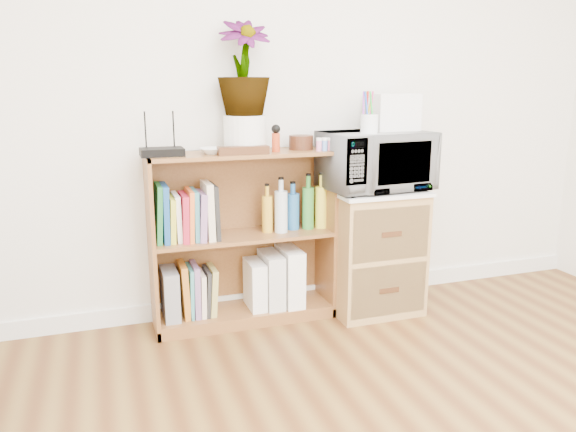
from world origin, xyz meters
name	(u,v)px	position (x,y,z in m)	size (l,w,h in m)	color
skirting_board	(294,295)	(0.00, 2.24, 0.05)	(4.00, 0.02, 0.10)	white
bookshelf	(243,239)	(-0.35, 2.10, 0.47)	(1.00, 0.30, 0.95)	brown
wicker_unit	(371,251)	(0.40, 2.02, 0.35)	(0.50, 0.45, 0.70)	#9E7542
microwave	(376,161)	(0.40, 2.02, 0.88)	(0.58, 0.39, 0.32)	white
pen_cup	(369,124)	(0.32, 1.94, 1.09)	(0.09, 0.09, 0.10)	white
small_appliance	(392,112)	(0.53, 2.08, 1.15)	(0.26, 0.22, 0.20)	white
router	(162,152)	(-0.76, 2.08, 0.97)	(0.21, 0.15, 0.04)	black
white_bowl	(212,151)	(-0.51, 2.07, 0.97)	(0.13, 0.13, 0.03)	silver
plant_pot	(245,133)	(-0.32, 2.12, 1.05)	(0.22, 0.22, 0.19)	white
potted_plant	(244,68)	(-0.32, 2.12, 1.38)	(0.27, 0.27, 0.49)	#3F7A30
trinket_box	(243,150)	(-0.36, 2.00, 0.97)	(0.26, 0.07, 0.04)	#3B1E10
kokeshi_doll	(276,142)	(-0.17, 2.06, 1.00)	(0.04, 0.04, 0.10)	#B83816
wooden_bowl	(301,142)	(-0.01, 2.11, 0.99)	(0.13, 0.13, 0.08)	#361D0E
paint_jars	(325,145)	(0.09, 2.01, 0.98)	(0.12, 0.04, 0.06)	pink
file_box	(170,294)	(-0.76, 2.10, 0.20)	(0.08, 0.22, 0.27)	gray
magazine_holder_left	(255,284)	(-0.29, 2.09, 0.20)	(0.09, 0.22, 0.27)	white
magazine_holder_mid	(271,279)	(-0.19, 2.09, 0.22)	(0.10, 0.25, 0.31)	silver
magazine_holder_right	(290,276)	(-0.08, 2.09, 0.23)	(0.10, 0.26, 0.33)	white
cookbooks	(186,214)	(-0.65, 2.10, 0.64)	(0.33, 0.20, 0.30)	#1E7335
liquor_bottles	(296,205)	(-0.04, 2.10, 0.64)	(0.38, 0.07, 0.30)	gold
lower_books	(197,290)	(-0.61, 2.10, 0.21)	(0.20, 0.19, 0.30)	#BE6E21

